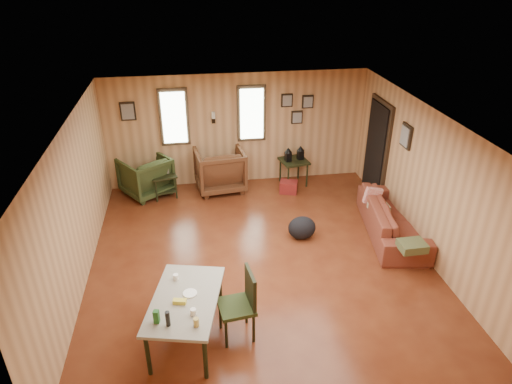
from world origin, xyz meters
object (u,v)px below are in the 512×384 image
Objects in this scene: sofa at (393,213)px; recliner_green at (146,174)px; end_table at (164,181)px; dining_table at (185,303)px; recliner_brown at (220,167)px; side_table at (294,159)px.

sofa is 4.99m from recliner_green.
dining_table is at bearing -84.62° from end_table.
dining_table reaches higher than end_table.
recliner_green reaches higher than sofa.
sofa is 2.13× the size of recliner_brown.
recliner_brown is 1.15× the size of side_table.
sofa is at bearing 118.34° from recliner_green.
dining_table is (0.76, -4.31, 0.18)m from recliner_green.
recliner_green is 0.43m from end_table.
side_table is (2.78, 0.16, 0.25)m from end_table.
sofa reaches higher than end_table.
end_table is at bearing -176.65° from side_table.
sofa is 1.43× the size of dining_table.
recliner_brown is 0.67× the size of dining_table.
recliner_green is (-1.54, 0.01, -0.05)m from recliner_brown.
side_table is at bearing 3.35° from end_table.
recliner_green is (-4.46, 2.26, 0.03)m from sofa.
sofa is 4.23m from dining_table.
side_table is at bearing 172.64° from recliner_brown.
side_table is 0.59× the size of dining_table.
dining_table is (0.39, -4.12, 0.28)m from end_table.
end_table is at bearing 108.67° from dining_table.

